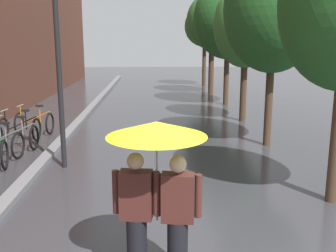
{
  "coord_description": "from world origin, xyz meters",
  "views": [
    {
      "loc": [
        -0.46,
        -4.7,
        3.01
      ],
      "look_at": [
        -0.17,
        2.87,
        1.35
      ],
      "focal_mm": 42.38,
      "sensor_mm": 36.0,
      "label": 1
    }
  ],
  "objects": [
    {
      "name": "street_tree_3",
      "position": [
        2.96,
        13.66,
        3.89
      ],
      "size": [
        3.13,
        3.13,
        5.69
      ],
      "color": "#473323",
      "rests_on": "ground"
    },
    {
      "name": "couple_under_umbrella",
      "position": [
        -0.42,
        -0.12,
        1.42
      ],
      "size": [
        1.22,
        1.22,
        2.06
      ],
      "color": "black",
      "rests_on": "ground"
    },
    {
      "name": "street_tree_2",
      "position": [
        2.91,
        9.86,
        3.48
      ],
      "size": [
        2.35,
        2.35,
        5.02
      ],
      "color": "#473323",
      "rests_on": "ground"
    },
    {
      "name": "parked_bicycle_5",
      "position": [
        -4.49,
        7.14,
        0.38
      ],
      "size": [
        1.13,
        0.79,
        0.96
      ],
      "color": "black",
      "rests_on": "ground"
    },
    {
      "name": "street_tree_1",
      "position": [
        2.83,
        6.33,
        3.8
      ],
      "size": [
        2.72,
        2.72,
        5.54
      ],
      "color": "#473323",
      "rests_on": "ground"
    },
    {
      "name": "street_tree_4",
      "position": [
        2.81,
        17.51,
        3.96
      ],
      "size": [
        2.82,
        2.82,
        5.52
      ],
      "color": "#473323",
      "rests_on": "ground"
    },
    {
      "name": "parked_bicycle_4",
      "position": [
        -4.27,
        6.12,
        0.38
      ],
      "size": [
        1.12,
        0.76,
        0.96
      ],
      "color": "black",
      "rests_on": "ground"
    },
    {
      "name": "street_tree_5",
      "position": [
        2.92,
        21.43,
        3.82
      ],
      "size": [
        2.61,
        2.61,
        5.16
      ],
      "color": "#473323",
      "rests_on": "ground"
    },
    {
      "name": "parked_bicycle_6",
      "position": [
        -4.31,
        8.0,
        0.38
      ],
      "size": [
        1.14,
        0.8,
        0.96
      ],
      "color": "black",
      "rests_on": "ground"
    },
    {
      "name": "kerb_strip",
      "position": [
        -3.2,
        10.0,
        0.06
      ],
      "size": [
        0.3,
        36.0,
        0.12
      ],
      "primitive_type": "cube",
      "color": "slate",
      "rests_on": "ground"
    },
    {
      "name": "street_lamp_post",
      "position": [
        -2.6,
        4.5,
        2.54
      ],
      "size": [
        0.24,
        0.24,
        4.35
      ],
      "color": "black",
      "rests_on": "ground"
    }
  ]
}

